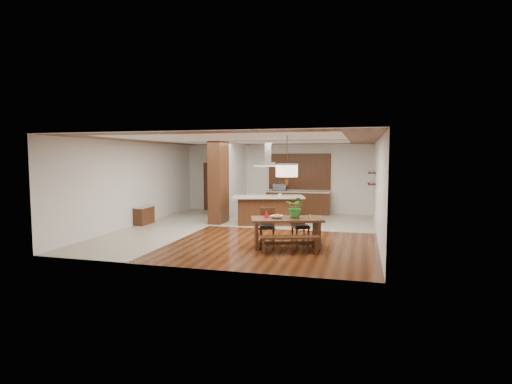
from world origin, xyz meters
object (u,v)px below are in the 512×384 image
(pendant_lantern, at_px, (287,161))
(dining_chair_right, at_px, (300,225))
(foliage_plant, at_px, (296,207))
(microwave, at_px, (280,187))
(kitchen_island, at_px, (268,210))
(fruit_bowl, at_px, (277,217))
(hallway_console, at_px, (144,215))
(dining_bench, at_px, (290,244))
(island_cup, at_px, (280,195))
(dining_table, at_px, (287,226))
(dining_chair_left, at_px, (267,225))
(range_hood, at_px, (269,154))

(pendant_lantern, bearing_deg, dining_chair_right, 68.69)
(foliage_plant, bearing_deg, microwave, 105.29)
(kitchen_island, distance_m, microwave, 2.98)
(dining_chair_right, xyz_separation_m, fruit_bowl, (-0.50, -0.79, 0.32))
(hallway_console, xyz_separation_m, fruit_bowl, (5.23, -2.29, 0.49))
(foliage_plant, height_order, fruit_bowl, foliage_plant)
(hallway_console, relative_size, foliage_plant, 1.57)
(fruit_bowl, bearing_deg, kitchen_island, 106.63)
(dining_bench, height_order, microwave, microwave)
(foliage_plant, distance_m, island_cup, 3.23)
(hallway_console, height_order, island_cup, island_cup)
(dining_table, height_order, foliage_plant, foliage_plant)
(pendant_lantern, relative_size, island_cup, 10.39)
(dining_table, relative_size, foliage_plant, 3.63)
(fruit_bowl, relative_size, island_cup, 2.44)
(dining_bench, bearing_deg, foliage_plant, 88.36)
(dining_bench, height_order, foliage_plant, foliage_plant)
(dining_chair_right, bearing_deg, foliage_plant, -123.40)
(hallway_console, bearing_deg, pendant_lantern, -21.71)
(dining_chair_left, distance_m, foliage_plant, 1.05)
(fruit_bowl, bearing_deg, dining_chair_left, 126.30)
(dining_chair_left, height_order, dining_chair_right, dining_chair_right)
(dining_chair_right, bearing_deg, range_hood, 90.57)
(dining_bench, height_order, island_cup, island_cup)
(dining_chair_left, relative_size, kitchen_island, 0.36)
(dining_bench, height_order, dining_chair_left, dining_chair_left)
(dining_bench, distance_m, pendant_lantern, 2.14)
(dining_chair_right, bearing_deg, hallway_console, 135.74)
(hallway_console, height_order, kitchen_island, kitchen_island)
(pendant_lantern, xyz_separation_m, range_hood, (-1.25, 3.28, 0.22))
(dining_chair_left, distance_m, dining_chair_right, 0.92)
(dining_chair_left, xyz_separation_m, kitchen_island, (-0.64, 2.88, 0.04))
(foliage_plant, distance_m, fruit_bowl, 0.57)
(dining_table, bearing_deg, microwave, 103.06)
(dining_bench, distance_m, foliage_plant, 1.12)
(dining_table, height_order, range_hood, range_hood)
(dining_table, height_order, dining_bench, dining_table)
(dining_table, xyz_separation_m, dining_bench, (0.20, -0.63, -0.35))
(dining_bench, bearing_deg, dining_table, 107.98)
(hallway_console, distance_m, fruit_bowl, 5.73)
(dining_table, bearing_deg, kitchen_island, 110.88)
(dining_bench, distance_m, range_hood, 4.74)
(pendant_lantern, xyz_separation_m, fruit_bowl, (-0.24, -0.12, -1.44))
(range_hood, distance_m, microwave, 3.22)
(range_hood, bearing_deg, island_cup, -14.38)
(hallway_console, bearing_deg, island_cup, 12.06)
(foliage_plant, bearing_deg, pendant_lantern, -153.70)
(dining_bench, bearing_deg, kitchen_island, 110.42)
(dining_chair_left, relative_size, range_hood, 1.06)
(island_cup, bearing_deg, range_hood, 165.62)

